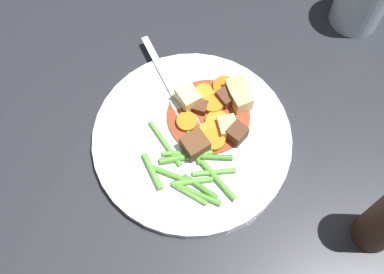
# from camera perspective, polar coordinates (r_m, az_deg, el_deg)

# --- Properties ---
(ground_plane) EXTENTS (3.00, 3.00, 0.00)m
(ground_plane) POSITION_cam_1_polar(r_m,az_deg,el_deg) (0.68, 0.00, -0.53)
(ground_plane) COLOR #26282D
(dinner_plate) EXTENTS (0.27, 0.27, 0.01)m
(dinner_plate) POSITION_cam_1_polar(r_m,az_deg,el_deg) (0.67, 0.00, -0.27)
(dinner_plate) COLOR white
(dinner_plate) RESTS_ON ground_plane
(stew_sauce) EXTENTS (0.12, 0.12, 0.00)m
(stew_sauce) POSITION_cam_1_polar(r_m,az_deg,el_deg) (0.68, 1.95, 2.48)
(stew_sauce) COLOR #93381E
(stew_sauce) RESTS_ON dinner_plate
(carrot_slice_0) EXTENTS (0.04, 0.04, 0.01)m
(carrot_slice_0) POSITION_cam_1_polar(r_m,az_deg,el_deg) (0.66, 2.21, 0.45)
(carrot_slice_0) COLOR orange
(carrot_slice_0) RESTS_ON dinner_plate
(carrot_slice_1) EXTENTS (0.04, 0.04, 0.01)m
(carrot_slice_1) POSITION_cam_1_polar(r_m,az_deg,el_deg) (0.67, -0.59, 1.75)
(carrot_slice_1) COLOR orange
(carrot_slice_1) RESTS_ON dinner_plate
(carrot_slice_2) EXTENTS (0.05, 0.05, 0.01)m
(carrot_slice_2) POSITION_cam_1_polar(r_m,az_deg,el_deg) (0.68, 2.43, 4.07)
(carrot_slice_2) COLOR orange
(carrot_slice_2) RESTS_ON dinner_plate
(carrot_slice_3) EXTENTS (0.04, 0.04, 0.01)m
(carrot_slice_3) POSITION_cam_1_polar(r_m,az_deg,el_deg) (0.65, 2.44, -0.74)
(carrot_slice_3) COLOR orange
(carrot_slice_3) RESTS_ON dinner_plate
(carrot_slice_4) EXTENTS (0.04, 0.04, 0.01)m
(carrot_slice_4) POSITION_cam_1_polar(r_m,az_deg,el_deg) (0.69, 3.79, 5.88)
(carrot_slice_4) COLOR orange
(carrot_slice_4) RESTS_ON dinner_plate
(carrot_slice_5) EXTENTS (0.05, 0.05, 0.01)m
(carrot_slice_5) POSITION_cam_1_polar(r_m,az_deg,el_deg) (0.67, 2.99, 1.72)
(carrot_slice_5) COLOR orange
(carrot_slice_5) RESTS_ON dinner_plate
(carrot_slice_6) EXTENTS (0.03, 0.03, 0.01)m
(carrot_slice_6) POSITION_cam_1_polar(r_m,az_deg,el_deg) (0.69, 1.53, 5.17)
(carrot_slice_6) COLOR orange
(carrot_slice_6) RESTS_ON dinner_plate
(potato_chunk_0) EXTENTS (0.03, 0.03, 0.02)m
(potato_chunk_0) POSITION_cam_1_polar(r_m,az_deg,el_deg) (0.66, 4.17, 1.19)
(potato_chunk_0) COLOR #E5CC7A
(potato_chunk_0) RESTS_ON dinner_plate
(potato_chunk_1) EXTENTS (0.04, 0.04, 0.03)m
(potato_chunk_1) POSITION_cam_1_polar(r_m,az_deg,el_deg) (0.68, 5.24, 5.55)
(potato_chunk_1) COLOR #DBBC6B
(potato_chunk_1) RESTS_ON dinner_plate
(potato_chunk_2) EXTENTS (0.03, 0.03, 0.03)m
(potato_chunk_2) POSITION_cam_1_polar(r_m,az_deg,el_deg) (0.68, 5.83, 4.20)
(potato_chunk_2) COLOR #E5CC7A
(potato_chunk_2) RESTS_ON dinner_plate
(potato_chunk_3) EXTENTS (0.04, 0.04, 0.03)m
(potato_chunk_3) POSITION_cam_1_polar(r_m,az_deg,el_deg) (0.67, -0.45, 4.61)
(potato_chunk_3) COLOR #EAD68C
(potato_chunk_3) RESTS_ON dinner_plate
(meat_chunk_0) EXTENTS (0.04, 0.04, 0.03)m
(meat_chunk_0) POSITION_cam_1_polar(r_m,az_deg,el_deg) (0.64, 0.38, -0.94)
(meat_chunk_0) COLOR brown
(meat_chunk_0) RESTS_ON dinner_plate
(meat_chunk_1) EXTENTS (0.03, 0.03, 0.02)m
(meat_chunk_1) POSITION_cam_1_polar(r_m,az_deg,el_deg) (0.65, 5.28, 0.40)
(meat_chunk_1) COLOR #56331E
(meat_chunk_1) RESTS_ON dinner_plate
(meat_chunk_2) EXTENTS (0.04, 0.04, 0.02)m
(meat_chunk_2) POSITION_cam_1_polar(r_m,az_deg,el_deg) (0.68, 4.30, 4.81)
(meat_chunk_2) COLOR #56331E
(meat_chunk_2) RESTS_ON dinner_plate
(meat_chunk_3) EXTENTS (0.02, 0.02, 0.02)m
(meat_chunk_3) POSITION_cam_1_polar(r_m,az_deg,el_deg) (0.67, 0.85, 3.54)
(meat_chunk_3) COLOR #56331E
(meat_chunk_3) RESTS_ON dinner_plate
(green_bean_0) EXTENTS (0.05, 0.06, 0.01)m
(green_bean_0) POSITION_cam_1_polar(r_m,az_deg,el_deg) (0.64, 3.06, -5.09)
(green_bean_0) COLOR #599E38
(green_bean_0) RESTS_ON dinner_plate
(green_bean_1) EXTENTS (0.02, 0.08, 0.01)m
(green_bean_1) POSITION_cam_1_polar(r_m,az_deg,el_deg) (0.65, 1.21, -2.30)
(green_bean_1) COLOR #4C8E33
(green_bean_1) RESTS_ON dinner_plate
(green_bean_2) EXTENTS (0.05, 0.04, 0.01)m
(green_bean_2) POSITION_cam_1_polar(r_m,az_deg,el_deg) (0.64, -4.68, -4.06)
(green_bean_2) COLOR #66AD42
(green_bean_2) RESTS_ON dinner_plate
(green_bean_3) EXTENTS (0.06, 0.06, 0.01)m
(green_bean_3) POSITION_cam_1_polar(r_m,az_deg,el_deg) (0.66, -3.18, -0.75)
(green_bean_3) COLOR #66AD42
(green_bean_3) RESTS_ON dinner_plate
(green_bean_4) EXTENTS (0.02, 0.07, 0.01)m
(green_bean_4) POSITION_cam_1_polar(r_m,az_deg,el_deg) (0.65, -0.28, -1.96)
(green_bean_4) COLOR #66AD42
(green_bean_4) RESTS_ON dinner_plate
(green_bean_5) EXTENTS (0.02, 0.06, 0.01)m
(green_bean_5) POSITION_cam_1_polar(r_m,az_deg,el_deg) (0.63, 0.68, -6.71)
(green_bean_5) COLOR #599E38
(green_bean_5) RESTS_ON dinner_plate
(green_bean_6) EXTENTS (0.06, 0.05, 0.01)m
(green_bean_6) POSITION_cam_1_polar(r_m,az_deg,el_deg) (0.66, -0.35, -0.35)
(green_bean_6) COLOR #4C8E33
(green_bean_6) RESTS_ON dinner_plate
(green_bean_7) EXTENTS (0.03, 0.05, 0.01)m
(green_bean_7) POSITION_cam_1_polar(r_m,az_deg,el_deg) (0.63, 0.97, -5.87)
(green_bean_7) COLOR #4C8E33
(green_bean_7) RESTS_ON dinner_plate
(green_bean_8) EXTENTS (0.02, 0.06, 0.01)m
(green_bean_8) POSITION_cam_1_polar(r_m,az_deg,el_deg) (0.64, -2.83, -4.30)
(green_bean_8) COLOR #599E38
(green_bean_8) RESTS_ON dinner_plate
(green_bean_9) EXTENTS (0.03, 0.06, 0.01)m
(green_bean_9) POSITION_cam_1_polar(r_m,az_deg,el_deg) (0.64, 2.62, -4.14)
(green_bean_9) COLOR #66AD42
(green_bean_9) RESTS_ON dinner_plate
(green_bean_10) EXTENTS (0.02, 0.05, 0.01)m
(green_bean_10) POSITION_cam_1_polar(r_m,az_deg,el_deg) (0.63, -0.33, -6.67)
(green_bean_10) COLOR #66AD42
(green_bean_10) RESTS_ON dinner_plate
(green_bean_11) EXTENTS (0.04, 0.07, 0.01)m
(green_bean_11) POSITION_cam_1_polar(r_m,az_deg,el_deg) (0.65, -0.74, -2.33)
(green_bean_11) COLOR #599E38
(green_bean_11) RESTS_ON dinner_plate
(green_bean_12) EXTENTS (0.03, 0.05, 0.01)m
(green_bean_12) POSITION_cam_1_polar(r_m,az_deg,el_deg) (0.63, 0.05, -5.24)
(green_bean_12) COLOR #66AD42
(green_bean_12) RESTS_ON dinner_plate
(fork) EXTENTS (0.15, 0.12, 0.00)m
(fork) POSITION_cam_1_polar(r_m,az_deg,el_deg) (0.70, -2.62, 5.98)
(fork) COLOR silver
(fork) RESTS_ON dinner_plate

